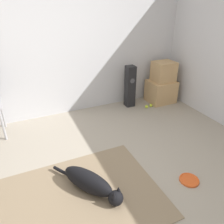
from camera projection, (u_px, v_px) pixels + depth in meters
name	position (u px, v px, depth m)	size (l,w,h in m)	color
ground_plane	(97.00, 186.00, 2.65)	(12.00, 12.00, 0.00)	#9E9384
wall_back	(51.00, 47.00, 3.76)	(8.00, 0.06, 2.55)	silver
area_rug	(78.00, 199.00, 2.47)	(1.86, 1.39, 0.01)	#847056
dog	(91.00, 183.00, 2.51)	(0.61, 0.90, 0.26)	black
frisbee	(189.00, 180.00, 2.71)	(0.24, 0.24, 0.03)	#DB511E
cardboard_box_lower	(161.00, 91.00, 4.73)	(0.55, 0.48, 0.47)	tan
cardboard_box_upper	(164.00, 72.00, 4.54)	(0.43, 0.37, 0.41)	tan
floor_speaker	(130.00, 87.00, 4.45)	(0.18, 0.18, 0.85)	black
tennis_ball_by_boxes	(151.00, 105.00, 4.57)	(0.07, 0.07, 0.07)	#C6E033
tennis_ball_near_speaker	(147.00, 107.00, 4.52)	(0.07, 0.07, 0.07)	#C6E033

